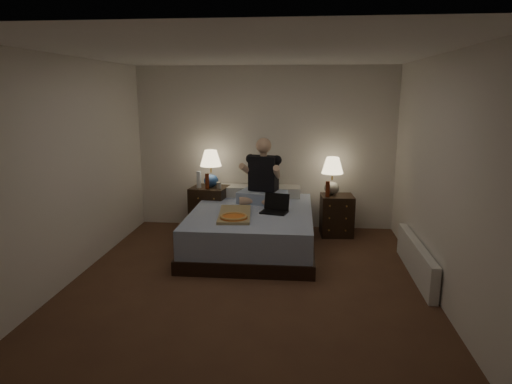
# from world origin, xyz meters

# --- Properties ---
(floor) EXTENTS (4.00, 4.50, 0.00)m
(floor) POSITION_xyz_m (0.00, 0.00, 0.00)
(floor) COLOR brown
(floor) RESTS_ON ground
(ceiling) EXTENTS (4.00, 4.50, 0.00)m
(ceiling) POSITION_xyz_m (0.00, 0.00, 2.50)
(ceiling) COLOR white
(ceiling) RESTS_ON ground
(wall_back) EXTENTS (4.00, 0.00, 2.50)m
(wall_back) POSITION_xyz_m (0.00, 2.25, 1.25)
(wall_back) COLOR silver
(wall_back) RESTS_ON ground
(wall_front) EXTENTS (4.00, 0.00, 2.50)m
(wall_front) POSITION_xyz_m (0.00, -2.25, 1.25)
(wall_front) COLOR silver
(wall_front) RESTS_ON ground
(wall_left) EXTENTS (0.00, 4.50, 2.50)m
(wall_left) POSITION_xyz_m (-2.00, 0.00, 1.25)
(wall_left) COLOR silver
(wall_left) RESTS_ON ground
(wall_right) EXTENTS (0.00, 4.50, 2.50)m
(wall_right) POSITION_xyz_m (2.00, 0.00, 1.25)
(wall_right) COLOR silver
(wall_right) RESTS_ON ground
(bed) EXTENTS (1.62, 2.16, 0.54)m
(bed) POSITION_xyz_m (-0.08, 1.19, 0.27)
(bed) COLOR #556FAB
(bed) RESTS_ON floor
(nightstand_left) EXTENTS (0.59, 0.55, 0.69)m
(nightstand_left) POSITION_xyz_m (-0.82, 1.90, 0.35)
(nightstand_left) COLOR black
(nightstand_left) RESTS_ON floor
(nightstand_right) EXTENTS (0.50, 0.45, 0.61)m
(nightstand_right) POSITION_xyz_m (1.11, 1.87, 0.30)
(nightstand_right) COLOR black
(nightstand_right) RESTS_ON floor
(lamp_left) EXTENTS (0.34, 0.34, 0.56)m
(lamp_left) POSITION_xyz_m (-0.79, 1.93, 0.97)
(lamp_left) COLOR #2A529C
(lamp_left) RESTS_ON nightstand_left
(lamp_right) EXTENTS (0.40, 0.40, 0.56)m
(lamp_right) POSITION_xyz_m (1.03, 1.93, 0.89)
(lamp_right) COLOR gray
(lamp_right) RESTS_ON nightstand_right
(water_bottle) EXTENTS (0.07, 0.07, 0.25)m
(water_bottle) POSITION_xyz_m (-0.96, 1.83, 0.82)
(water_bottle) COLOR white
(water_bottle) RESTS_ON nightstand_left
(soda_can) EXTENTS (0.07, 0.07, 0.10)m
(soda_can) POSITION_xyz_m (-0.65, 1.79, 0.74)
(soda_can) COLOR #ADAEA9
(soda_can) RESTS_ON nightstand_left
(beer_bottle_left) EXTENTS (0.06, 0.06, 0.23)m
(beer_bottle_left) POSITION_xyz_m (-0.82, 1.77, 0.81)
(beer_bottle_left) COLOR #5F220D
(beer_bottle_left) RESTS_ON nightstand_left
(beer_bottle_right) EXTENTS (0.06, 0.06, 0.23)m
(beer_bottle_right) POSITION_xyz_m (0.96, 1.76, 0.72)
(beer_bottle_right) COLOR #5C1F0D
(beer_bottle_right) RESTS_ON nightstand_right
(person) EXTENTS (0.77, 0.67, 0.93)m
(person) POSITION_xyz_m (0.02, 1.63, 1.00)
(person) COLOR black
(person) RESTS_ON bed
(laptop) EXTENTS (0.40, 0.35, 0.24)m
(laptop) POSITION_xyz_m (0.23, 1.05, 0.66)
(laptop) COLOR black
(laptop) RESTS_ON bed
(pizza_box) EXTENTS (0.47, 0.79, 0.08)m
(pizza_box) POSITION_xyz_m (-0.25, 0.63, 0.58)
(pizza_box) COLOR tan
(pizza_box) RESTS_ON bed
(radiator) EXTENTS (0.10, 1.60, 0.40)m
(radiator) POSITION_xyz_m (1.93, 0.40, 0.20)
(radiator) COLOR silver
(radiator) RESTS_ON floor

